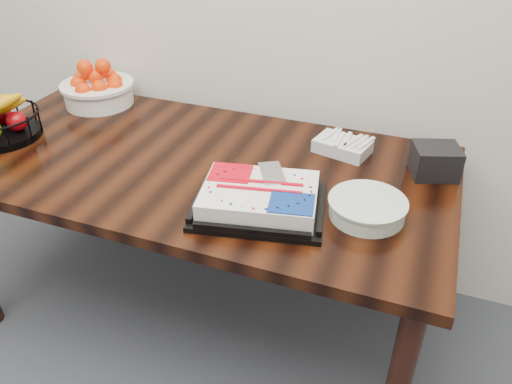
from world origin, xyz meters
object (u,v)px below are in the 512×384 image
(table, at_px, (196,181))
(tangerine_bowl, at_px, (97,85))
(fruit_basket, at_px, (0,122))
(napkin_box, at_px, (435,161))
(plate_stack, at_px, (367,208))
(cake_tray, at_px, (260,199))

(table, relative_size, tangerine_bowl, 5.78)
(table, xyz_separation_m, fruit_basket, (-0.77, -0.10, 0.15))
(table, relative_size, napkin_box, 12.30)
(fruit_basket, distance_m, napkin_box, 1.60)
(table, bearing_deg, plate_stack, -10.57)
(fruit_basket, relative_size, plate_stack, 1.26)
(table, xyz_separation_m, tangerine_bowl, (-0.62, 0.31, 0.17))
(table, bearing_deg, cake_tray, -31.39)
(tangerine_bowl, bearing_deg, fruit_basket, -110.12)
(napkin_box, bearing_deg, fruit_basket, -169.11)
(table, distance_m, napkin_box, 0.84)
(cake_tray, bearing_deg, table, 148.61)
(cake_tray, height_order, plate_stack, cake_tray)
(table, bearing_deg, tangerine_bowl, 153.35)
(table, distance_m, tangerine_bowl, 0.71)
(table, bearing_deg, fruit_basket, -172.68)
(tangerine_bowl, xyz_separation_m, fruit_basket, (-0.15, -0.41, -0.02))
(plate_stack, bearing_deg, fruit_basket, 179.19)
(tangerine_bowl, height_order, fruit_basket, tangerine_bowl)
(tangerine_bowl, relative_size, napkin_box, 2.13)
(fruit_basket, bearing_deg, napkin_box, 10.89)
(plate_stack, distance_m, napkin_box, 0.36)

